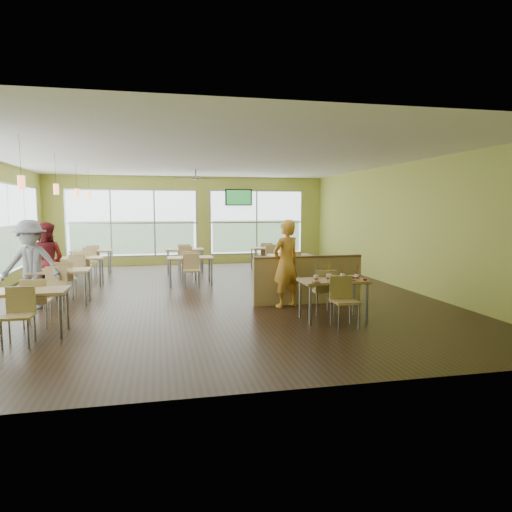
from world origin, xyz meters
name	(u,v)px	position (x,y,z in m)	size (l,w,h in m)	color
room	(207,227)	(0.00, 0.00, 1.60)	(12.00, 12.04, 3.20)	black
window_bays	(105,228)	(-2.65, 3.08, 1.48)	(9.24, 10.24, 2.38)	white
main_table	(333,286)	(2.00, -3.00, 0.63)	(1.22, 1.52, 0.87)	tan
half_wall_divider	(308,280)	(2.00, -1.55, 0.52)	(2.40, 0.14, 1.04)	tan
dining_tables	(162,261)	(-1.05, 1.71, 0.63)	(6.92, 8.72, 0.87)	tan
pendant_lights	(67,191)	(-3.20, 0.68, 2.45)	(0.11, 7.31, 0.86)	#2D2119
ceiling_fan	(196,178)	(0.00, 3.00, 2.95)	(1.25, 1.25, 0.29)	#2D2119
tv_backwall	(239,197)	(1.80, 5.90, 2.45)	(1.00, 0.07, 0.60)	black
man_plaid	(286,264)	(1.45, -1.74, 0.91)	(0.67, 0.44, 1.82)	orange
patron_maroon	(46,260)	(-3.65, 0.33, 0.87)	(0.85, 0.66, 1.74)	maroon
patron_grey	(31,264)	(-3.69, -0.81, 0.91)	(1.18, 0.68, 1.82)	slate
cup_blue	(316,278)	(1.59, -3.22, 0.82)	(0.09, 0.09, 0.34)	white
cup_yellow	(329,278)	(1.83, -3.21, 0.82)	(0.10, 0.10, 0.36)	white
cup_red_near	(343,277)	(2.13, -3.12, 0.81)	(0.09, 0.09, 0.32)	white
cup_red_far	(357,277)	(2.35, -3.24, 0.81)	(0.09, 0.09, 0.31)	white
food_basket	(354,277)	(2.41, -2.98, 0.78)	(0.24, 0.24, 0.05)	black
ketchup_cup	(365,280)	(2.52, -3.22, 0.76)	(0.07, 0.07, 0.03)	#A10212
wrapper_left	(316,282)	(1.55, -3.30, 0.77)	(0.16, 0.15, 0.04)	#A1844E
wrapper_mid	(332,277)	(2.04, -2.85, 0.78)	(0.22, 0.20, 0.06)	#A1844E
wrapper_right	(354,280)	(2.32, -3.21, 0.77)	(0.13, 0.11, 0.03)	#A1844E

